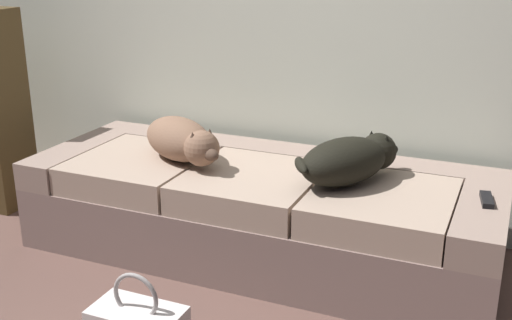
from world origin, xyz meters
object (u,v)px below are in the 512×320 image
Objects in this scene: tv_remote at (487,200)px; dog_tan at (182,140)px; couch at (260,210)px; dog_dark at (350,159)px.

dog_tan is at bearing 171.39° from tv_remote.
tv_remote is (1.00, -0.03, 0.23)m from couch.
dog_dark is at bearing 169.41° from tv_remote.
tv_remote is (0.57, -0.01, -0.09)m from dog_dark.
tv_remote is at bearing 1.05° from dog_tan.
dog_dark is (0.43, -0.03, 0.32)m from couch.
dog_tan is at bearing -170.96° from couch.
dog_dark is at bearing 2.45° from dog_tan.
tv_remote reaches higher than couch.
tv_remote is (1.38, 0.03, -0.09)m from dog_tan.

